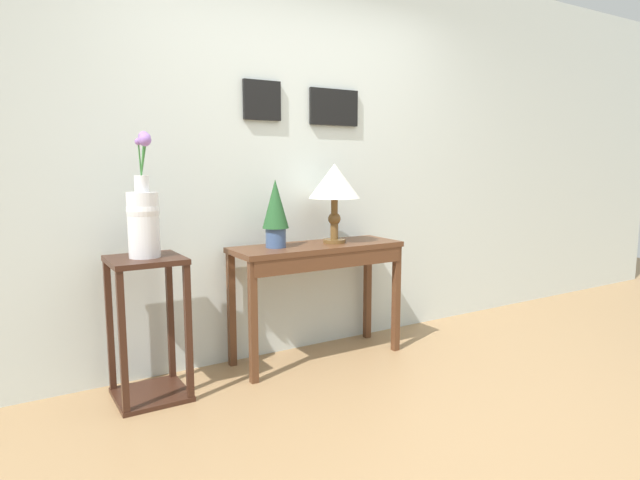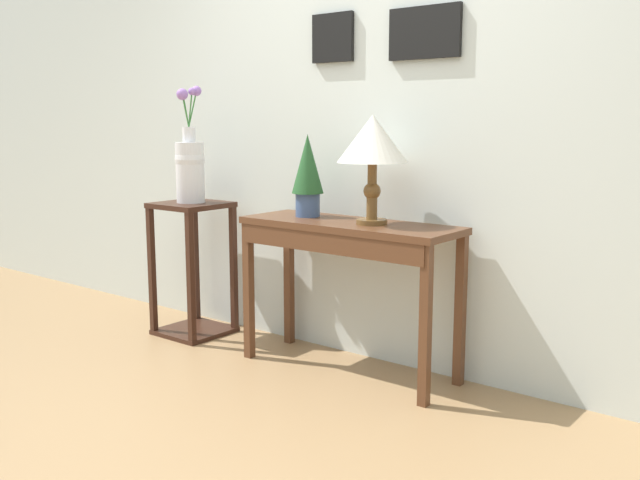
{
  "view_description": "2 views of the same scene",
  "coord_description": "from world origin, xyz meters",
  "px_view_note": "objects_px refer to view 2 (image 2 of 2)",
  "views": [
    {
      "loc": [
        -1.78,
        -1.75,
        1.32
      ],
      "look_at": [
        0.1,
        1.32,
        0.81
      ],
      "focal_mm": 30.18,
      "sensor_mm": 36.0,
      "label": 1
    },
    {
      "loc": [
        2.14,
        -1.6,
        1.29
      ],
      "look_at": [
        -0.18,
        1.35,
        0.66
      ],
      "focal_mm": 39.75,
      "sensor_mm": 36.0,
      "label": 2
    }
  ],
  "objects_px": {
    "table_lamp": "(373,143)",
    "pedestal_stand_left": "(193,269)",
    "console_table": "(346,246)",
    "flower_vase_tall": "(190,164)",
    "potted_plant_on_console": "(308,172)"
  },
  "relations": [
    {
      "from": "pedestal_stand_left",
      "to": "flower_vase_tall",
      "type": "bearing_deg",
      "value": -36.52
    },
    {
      "from": "flower_vase_tall",
      "to": "pedestal_stand_left",
      "type": "bearing_deg",
      "value": 143.48
    },
    {
      "from": "console_table",
      "to": "potted_plant_on_console",
      "type": "distance_m",
      "value": 0.47
    },
    {
      "from": "pedestal_stand_left",
      "to": "console_table",
      "type": "bearing_deg",
      "value": 1.17
    },
    {
      "from": "console_table",
      "to": "pedestal_stand_left",
      "type": "distance_m",
      "value": 1.17
    },
    {
      "from": "potted_plant_on_console",
      "to": "pedestal_stand_left",
      "type": "distance_m",
      "value": 1.05
    },
    {
      "from": "pedestal_stand_left",
      "to": "flower_vase_tall",
      "type": "distance_m",
      "value": 0.64
    },
    {
      "from": "table_lamp",
      "to": "console_table",
      "type": "bearing_deg",
      "value": -170.46
    },
    {
      "from": "table_lamp",
      "to": "pedestal_stand_left",
      "type": "distance_m",
      "value": 1.49
    },
    {
      "from": "console_table",
      "to": "table_lamp",
      "type": "distance_m",
      "value": 0.54
    },
    {
      "from": "console_table",
      "to": "pedestal_stand_left",
      "type": "height_order",
      "value": "pedestal_stand_left"
    },
    {
      "from": "pedestal_stand_left",
      "to": "flower_vase_tall",
      "type": "xyz_separation_m",
      "value": [
        0.0,
        -0.0,
        0.64
      ]
    },
    {
      "from": "pedestal_stand_left",
      "to": "flower_vase_tall",
      "type": "height_order",
      "value": "flower_vase_tall"
    },
    {
      "from": "console_table",
      "to": "flower_vase_tall",
      "type": "distance_m",
      "value": 1.19
    },
    {
      "from": "console_table",
      "to": "table_lamp",
      "type": "bearing_deg",
      "value": 9.54
    }
  ]
}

